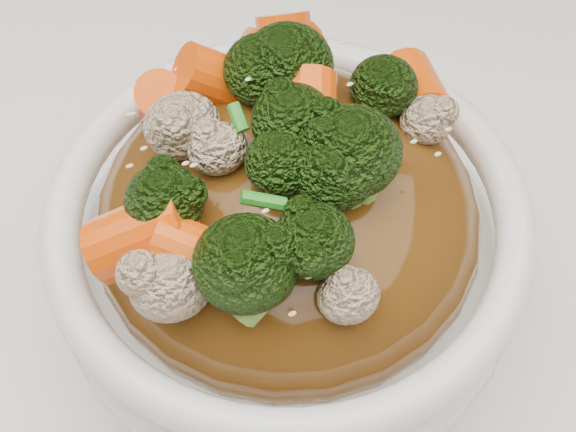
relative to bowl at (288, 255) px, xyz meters
name	(u,v)px	position (x,y,z in m)	size (l,w,h in m)	color
tablecloth	(262,376)	(-0.02, -0.02, -0.06)	(1.20, 0.80, 0.04)	white
bowl	(288,255)	(0.00, 0.00, 0.00)	(0.19, 0.19, 0.08)	white
sauce_base	(288,220)	(0.00, 0.00, 0.03)	(0.15, 0.15, 0.08)	#57310E
carrots	(288,128)	(0.00, 0.00, 0.08)	(0.15, 0.15, 0.04)	#FA5308
broccoli	(288,130)	(0.00, 0.00, 0.08)	(0.15, 0.15, 0.04)	black
cauliflower	(288,133)	(0.00, 0.00, 0.08)	(0.15, 0.15, 0.03)	beige
scallions	(288,127)	(0.00, 0.00, 0.08)	(0.12, 0.12, 0.02)	#24861F
sesame_seeds	(288,127)	(0.00, 0.00, 0.08)	(0.14, 0.14, 0.01)	beige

